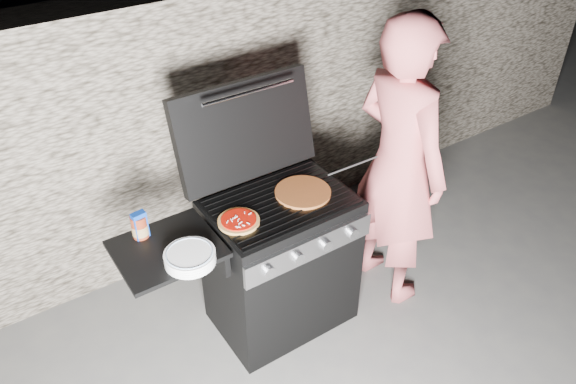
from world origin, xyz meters
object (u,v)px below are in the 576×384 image
pizza_topped (239,220)px  sauce_jar (140,226)px  gas_grill (244,279)px  person (399,166)px

pizza_topped → sauce_jar: 0.50m
gas_grill → sauce_jar: bearing=163.0°
gas_grill → pizza_topped: (-0.03, -0.04, 0.47)m
gas_grill → sauce_jar: sauce_jar is taller
pizza_topped → person: (1.04, -0.08, 0.01)m
gas_grill → pizza_topped: size_ratio=6.11×
gas_grill → pizza_topped: bearing=-130.3°
person → pizza_topped: bearing=84.1°
gas_grill → person: (1.01, -0.12, 0.47)m
sauce_jar → person: 1.52m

